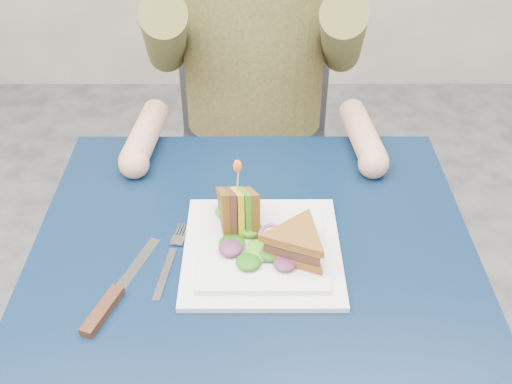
{
  "coord_description": "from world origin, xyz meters",
  "views": [
    {
      "loc": [
        0.0,
        -0.71,
        1.43
      ],
      "look_at": [
        0.0,
        0.07,
        0.82
      ],
      "focal_mm": 42.0,
      "sensor_mm": 36.0,
      "label": 1
    }
  ],
  "objects_px": {
    "table": "(254,293)",
    "plate": "(262,249)",
    "sandwich_flat": "(297,243)",
    "fork": "(170,262)",
    "chair": "(254,126)",
    "knife": "(110,301)",
    "diner": "(254,11)",
    "sandwich_upright": "(239,211)"
  },
  "relations": [
    {
      "from": "sandwich_flat",
      "to": "fork",
      "type": "xyz_separation_m",
      "value": [
        -0.21,
        0.0,
        -0.04
      ]
    },
    {
      "from": "plate",
      "to": "sandwich_flat",
      "type": "relative_size",
      "value": 1.63
    },
    {
      "from": "chair",
      "to": "sandwich_flat",
      "type": "distance_m",
      "value": 0.77
    },
    {
      "from": "diner",
      "to": "knife",
      "type": "bearing_deg",
      "value": -107.14
    },
    {
      "from": "table",
      "to": "chair",
      "type": "relative_size",
      "value": 0.81
    },
    {
      "from": "plate",
      "to": "knife",
      "type": "height_order",
      "value": "plate"
    },
    {
      "from": "diner",
      "to": "plate",
      "type": "distance_m",
      "value": 0.62
    },
    {
      "from": "fork",
      "to": "knife",
      "type": "distance_m",
      "value": 0.12
    },
    {
      "from": "plate",
      "to": "knife",
      "type": "bearing_deg",
      "value": -154.28
    },
    {
      "from": "plate",
      "to": "fork",
      "type": "height_order",
      "value": "plate"
    },
    {
      "from": "plate",
      "to": "sandwich_flat",
      "type": "distance_m",
      "value": 0.07
    },
    {
      "from": "plate",
      "to": "fork",
      "type": "xyz_separation_m",
      "value": [
        -0.15,
        -0.02,
        -0.01
      ]
    },
    {
      "from": "diner",
      "to": "sandwich_upright",
      "type": "bearing_deg",
      "value": -92.62
    },
    {
      "from": "knife",
      "to": "fork",
      "type": "bearing_deg",
      "value": 47.66
    },
    {
      "from": "diner",
      "to": "plate",
      "type": "height_order",
      "value": "diner"
    },
    {
      "from": "knife",
      "to": "sandwich_flat",
      "type": "bearing_deg",
      "value": 16.84
    },
    {
      "from": "table",
      "to": "sandwich_flat",
      "type": "bearing_deg",
      "value": -7.01
    },
    {
      "from": "chair",
      "to": "diner",
      "type": "bearing_deg",
      "value": -90.0
    },
    {
      "from": "sandwich_flat",
      "to": "fork",
      "type": "bearing_deg",
      "value": 179.49
    },
    {
      "from": "table",
      "to": "diner",
      "type": "xyz_separation_m",
      "value": [
        -0.0,
        0.61,
        0.26
      ]
    },
    {
      "from": "chair",
      "to": "plate",
      "type": "xyz_separation_m",
      "value": [
        0.01,
        -0.71,
        0.2
      ]
    },
    {
      "from": "sandwich_flat",
      "to": "fork",
      "type": "height_order",
      "value": "sandwich_flat"
    },
    {
      "from": "chair",
      "to": "knife",
      "type": "bearing_deg",
      "value": -104.91
    },
    {
      "from": "chair",
      "to": "fork",
      "type": "height_order",
      "value": "chair"
    },
    {
      "from": "knife",
      "to": "chair",
      "type": "bearing_deg",
      "value": 75.09
    },
    {
      "from": "chair",
      "to": "fork",
      "type": "relative_size",
      "value": 5.19
    },
    {
      "from": "fork",
      "to": "knife",
      "type": "height_order",
      "value": "knife"
    },
    {
      "from": "sandwich_upright",
      "to": "table",
      "type": "bearing_deg",
      "value": -67.72
    },
    {
      "from": "chair",
      "to": "diner",
      "type": "height_order",
      "value": "diner"
    },
    {
      "from": "table",
      "to": "plate",
      "type": "bearing_deg",
      "value": 49.38
    },
    {
      "from": "table",
      "to": "chair",
      "type": "xyz_separation_m",
      "value": [
        0.0,
        0.72,
        -0.11
      ]
    },
    {
      "from": "sandwich_upright",
      "to": "diner",
      "type": "bearing_deg",
      "value": 87.38
    },
    {
      "from": "table",
      "to": "fork",
      "type": "distance_m",
      "value": 0.16
    },
    {
      "from": "plate",
      "to": "fork",
      "type": "distance_m",
      "value": 0.15
    },
    {
      "from": "table",
      "to": "sandwich_flat",
      "type": "relative_size",
      "value": 4.7
    },
    {
      "from": "plate",
      "to": "sandwich_flat",
      "type": "height_order",
      "value": "sandwich_flat"
    },
    {
      "from": "diner",
      "to": "sandwich_flat",
      "type": "xyz_separation_m",
      "value": [
        0.07,
        -0.62,
        -0.14
      ]
    },
    {
      "from": "chair",
      "to": "sandwich_upright",
      "type": "relative_size",
      "value": 6.9
    },
    {
      "from": "sandwich_upright",
      "to": "knife",
      "type": "bearing_deg",
      "value": -140.9
    },
    {
      "from": "diner",
      "to": "sandwich_flat",
      "type": "height_order",
      "value": "diner"
    },
    {
      "from": "sandwich_flat",
      "to": "knife",
      "type": "relative_size",
      "value": 0.74
    },
    {
      "from": "table",
      "to": "sandwich_upright",
      "type": "height_order",
      "value": "sandwich_upright"
    }
  ]
}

